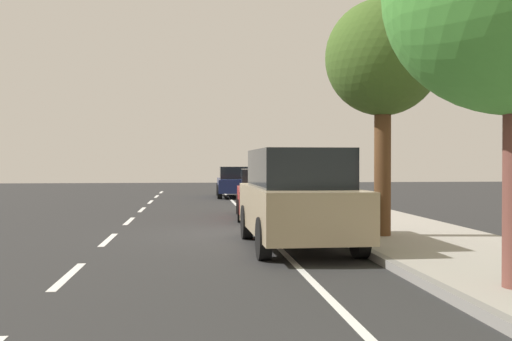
{
  "coord_description": "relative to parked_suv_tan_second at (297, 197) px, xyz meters",
  "views": [
    {
      "loc": [
        -1.32,
        -14.02,
        1.72
      ],
      "look_at": [
        1.31,
        10.92,
        1.38
      ],
      "focal_mm": 41.2,
      "sensor_mm": 36.0,
      "label": 1
    }
  ],
  "objects": [
    {
      "name": "parked_sedan_dark_blue_far",
      "position": [
        -0.03,
        17.44,
        -0.27
      ],
      "size": [
        1.91,
        4.44,
        1.52
      ],
      "color": "navy",
      "rests_on": "ground"
    },
    {
      "name": "cyclist_with_backpack",
      "position": [
        0.86,
        11.86,
        0.09
      ],
      "size": [
        0.46,
        0.61,
        1.81
      ],
      "color": "#C6B284",
      "rests_on": "ground"
    },
    {
      "name": "street_tree_mid_block",
      "position": [
        1.99,
        0.63,
        2.91
      ],
      "size": [
        2.49,
        2.49,
        5.12
      ],
      "color": "brown",
      "rests_on": "sidewalk"
    },
    {
      "name": "ground",
      "position": [
        -0.75,
        2.29,
        -1.03
      ],
      "size": [
        72.98,
        72.98,
        0.0
      ],
      "primitive_type": "plane",
      "color": "#292929"
    },
    {
      "name": "bicycle_at_curb",
      "position": [
        0.63,
        12.3,
        -0.67
      ],
      "size": [
        1.71,
        0.46,
        0.72
      ],
      "color": "black",
      "rests_on": "ground"
    },
    {
      "name": "lane_stripe_bike_edge",
      "position": [
        -0.37,
        2.29,
        -1.02
      ],
      "size": [
        0.12,
        45.61,
        0.01
      ],
      "primitive_type": "cube",
      "color": "white",
      "rests_on": "ground"
    },
    {
      "name": "sidewalk",
      "position": [
        2.84,
        2.29,
        -0.96
      ],
      "size": [
        3.33,
        45.61,
        0.14
      ],
      "primitive_type": "cube",
      "color": "#9F998E",
      "rests_on": "ground"
    },
    {
      "name": "curb_edge",
      "position": [
        1.1,
        2.29,
        -0.96
      ],
      "size": [
        0.16,
        45.61,
        0.14
      ],
      "primitive_type": "cube",
      "color": "gray",
      "rests_on": "ground"
    },
    {
      "name": "parked_suv_tan_second",
      "position": [
        0.0,
        0.0,
        0.0
      ],
      "size": [
        2.02,
        4.73,
        1.99
      ],
      "color": "tan",
      "rests_on": "ground"
    },
    {
      "name": "lane_stripe_centre",
      "position": [
        -3.97,
        1.58,
        -1.02
      ],
      "size": [
        0.14,
        44.2,
        0.01
      ],
      "color": "white",
      "rests_on": "ground"
    },
    {
      "name": "pedestrian_on_phone",
      "position": [
        3.12,
        12.85,
        0.08
      ],
      "size": [
        0.24,
        0.62,
        1.7
      ],
      "color": "black",
      "rests_on": "sidewalk"
    },
    {
      "name": "parked_sedan_red_mid",
      "position": [
        0.17,
        6.42,
        -0.27
      ],
      "size": [
        2.04,
        4.5,
        1.52
      ],
      "color": "maroon",
      "rests_on": "ground"
    }
  ]
}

